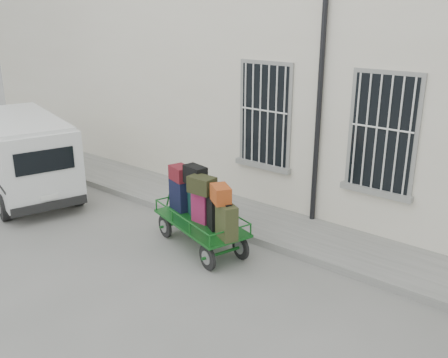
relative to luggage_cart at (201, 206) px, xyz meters
name	(u,v)px	position (x,y,z in m)	size (l,w,h in m)	color
ground	(189,261)	(0.21, -0.60, -0.88)	(80.00, 80.00, 0.00)	slate
building	(337,72)	(0.21, 4.90, 2.12)	(24.00, 5.15, 6.00)	beige
sidewalk	(257,221)	(0.21, 1.60, -0.80)	(24.00, 1.70, 0.15)	slate
luggage_cart	(201,206)	(0.00, 0.00, 0.00)	(2.55, 1.54, 1.60)	black
van	(24,152)	(-5.28, -0.62, 0.28)	(4.30, 2.75, 2.02)	white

